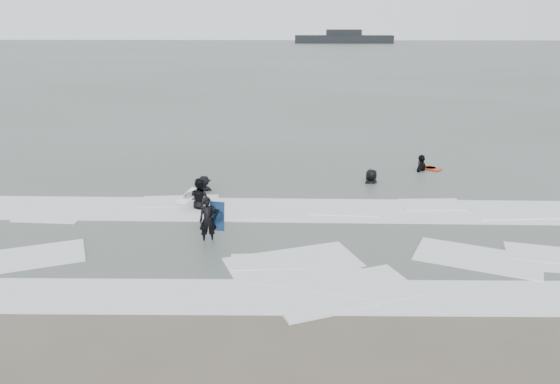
{
  "coord_description": "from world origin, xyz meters",
  "views": [
    {
      "loc": [
        0.52,
        -13.31,
        7.01
      ],
      "look_at": [
        0.0,
        5.0,
        1.1
      ],
      "focal_mm": 35.0,
      "sensor_mm": 36.0,
      "label": 1
    }
  ],
  "objects_px": {
    "surfer_breaker": "(205,192)",
    "surfer_wading": "(200,209)",
    "surfer_right_far": "(371,184)",
    "surfer_right_near": "(421,171)",
    "vessel_horizon": "(344,38)",
    "surfer_centre": "(209,242)"
  },
  "relations": [
    {
      "from": "surfer_centre",
      "to": "surfer_breaker",
      "type": "bearing_deg",
      "value": 84.45
    },
    {
      "from": "surfer_centre",
      "to": "surfer_wading",
      "type": "distance_m",
      "value": 3.27
    },
    {
      "from": "surfer_breaker",
      "to": "surfer_right_far",
      "type": "bearing_deg",
      "value": 11.0
    },
    {
      "from": "surfer_wading",
      "to": "surfer_breaker",
      "type": "bearing_deg",
      "value": -50.24
    },
    {
      "from": "surfer_right_near",
      "to": "vessel_horizon",
      "type": "xyz_separation_m",
      "value": [
        6.97,
        128.9,
        1.34
      ]
    },
    {
      "from": "surfer_wading",
      "to": "surfer_centre",
      "type": "bearing_deg",
      "value": 139.44
    },
    {
      "from": "surfer_centre",
      "to": "surfer_breaker",
      "type": "height_order",
      "value": "surfer_centre"
    },
    {
      "from": "surfer_wading",
      "to": "vessel_horizon",
      "type": "height_order",
      "value": "vessel_horizon"
    },
    {
      "from": "vessel_horizon",
      "to": "surfer_centre",
      "type": "bearing_deg",
      "value": -96.52
    },
    {
      "from": "surfer_breaker",
      "to": "surfer_right_far",
      "type": "xyz_separation_m",
      "value": [
        7.12,
        1.38,
        0.0
      ]
    },
    {
      "from": "surfer_breaker",
      "to": "surfer_right_far",
      "type": "distance_m",
      "value": 7.25
    },
    {
      "from": "surfer_wading",
      "to": "surfer_right_far",
      "type": "distance_m",
      "value": 7.76
    },
    {
      "from": "surfer_breaker",
      "to": "surfer_wading",
      "type": "bearing_deg",
      "value": -85.31
    },
    {
      "from": "surfer_wading",
      "to": "vessel_horizon",
      "type": "xyz_separation_m",
      "value": [
        16.56,
        134.5,
        1.34
      ]
    },
    {
      "from": "surfer_centre",
      "to": "vessel_horizon",
      "type": "relative_size",
      "value": 0.06
    },
    {
      "from": "surfer_wading",
      "to": "surfer_right_far",
      "type": "relative_size",
      "value": 0.98
    },
    {
      "from": "surfer_wading",
      "to": "surfer_breaker",
      "type": "height_order",
      "value": "surfer_wading"
    },
    {
      "from": "surfer_right_far",
      "to": "vessel_horizon",
      "type": "distance_m",
      "value": 131.39
    },
    {
      "from": "surfer_right_near",
      "to": "vessel_horizon",
      "type": "height_order",
      "value": "vessel_horizon"
    },
    {
      "from": "surfer_breaker",
      "to": "vessel_horizon",
      "type": "bearing_deg",
      "value": 82.8
    },
    {
      "from": "surfer_centre",
      "to": "surfer_breaker",
      "type": "relative_size",
      "value": 1.0
    },
    {
      "from": "surfer_wading",
      "to": "surfer_right_far",
      "type": "height_order",
      "value": "surfer_right_far"
    }
  ]
}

